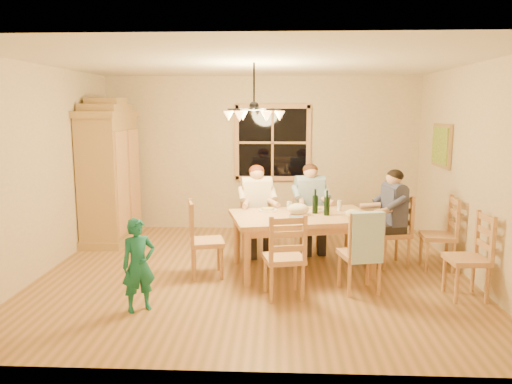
{
  "coord_description": "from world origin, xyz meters",
  "views": [
    {
      "loc": [
        0.32,
        -6.3,
        2.14
      ],
      "look_at": [
        0.02,
        0.1,
        1.07
      ],
      "focal_mm": 35.0,
      "sensor_mm": 36.0,
      "label": 1
    }
  ],
  "objects_px": {
    "dining_table": "(302,222)",
    "chair_end_right": "(391,244)",
    "wine_bottle_b": "(327,203)",
    "child": "(139,265)",
    "adult_woman": "(257,198)",
    "armoire": "(110,176)",
    "chair_spare_back": "(437,247)",
    "wine_bottle_a": "(315,201)",
    "chandelier": "(254,114)",
    "chair_far_left": "(257,234)",
    "adult_plaid_man": "(310,197)",
    "chair_near_right": "(359,266)",
    "chair_end_left": "(207,253)",
    "chair_near_left": "(284,271)",
    "chair_spare_front": "(466,272)",
    "chair_far_right": "(309,232)",
    "adult_slate_man": "(393,206)"
  },
  "relations": [
    {
      "from": "child",
      "to": "chair_spare_back",
      "type": "height_order",
      "value": "child"
    },
    {
      "from": "adult_woman",
      "to": "wine_bottle_a",
      "type": "distance_m",
      "value": 1.03
    },
    {
      "from": "armoire",
      "to": "chair_spare_back",
      "type": "distance_m",
      "value": 5.1
    },
    {
      "from": "chair_far_left",
      "to": "wine_bottle_b",
      "type": "bearing_deg",
      "value": 129.13
    },
    {
      "from": "chair_far_left",
      "to": "child",
      "type": "relative_size",
      "value": 0.99
    },
    {
      "from": "dining_table",
      "to": "adult_slate_man",
      "type": "relative_size",
      "value": 2.32
    },
    {
      "from": "dining_table",
      "to": "chair_end_right",
      "type": "distance_m",
      "value": 1.32
    },
    {
      "from": "dining_table",
      "to": "chair_near_left",
      "type": "bearing_deg",
      "value": -104.95
    },
    {
      "from": "adult_slate_man",
      "to": "wine_bottle_a",
      "type": "relative_size",
      "value": 2.65
    },
    {
      "from": "adult_woman",
      "to": "wine_bottle_b",
      "type": "distance_m",
      "value": 1.21
    },
    {
      "from": "chair_far_right",
      "to": "chair_end_right",
      "type": "relative_size",
      "value": 1.0
    },
    {
      "from": "wine_bottle_b",
      "to": "child",
      "type": "distance_m",
      "value": 2.57
    },
    {
      "from": "chair_end_left",
      "to": "dining_table",
      "type": "bearing_deg",
      "value": 90.0
    },
    {
      "from": "chair_near_left",
      "to": "child",
      "type": "bearing_deg",
      "value": -175.98
    },
    {
      "from": "adult_slate_man",
      "to": "chair_spare_front",
      "type": "bearing_deg",
      "value": -166.49
    },
    {
      "from": "wine_bottle_a",
      "to": "chandelier",
      "type": "bearing_deg",
      "value": -162.98
    },
    {
      "from": "dining_table",
      "to": "chair_spare_front",
      "type": "xyz_separation_m",
      "value": [
        1.82,
        -0.89,
        -0.36
      ]
    },
    {
      "from": "chair_end_left",
      "to": "adult_plaid_man",
      "type": "distance_m",
      "value": 1.91
    },
    {
      "from": "chair_end_left",
      "to": "wine_bottle_a",
      "type": "relative_size",
      "value": 3.0
    },
    {
      "from": "chandelier",
      "to": "child",
      "type": "distance_m",
      "value": 2.34
    },
    {
      "from": "chair_near_left",
      "to": "adult_plaid_man",
      "type": "xyz_separation_m",
      "value": [
        0.4,
        1.86,
        0.54
      ]
    },
    {
      "from": "chair_end_right",
      "to": "chair_spare_back",
      "type": "distance_m",
      "value": 0.6
    },
    {
      "from": "adult_slate_man",
      "to": "child",
      "type": "bearing_deg",
      "value": 106.29
    },
    {
      "from": "armoire",
      "to": "dining_table",
      "type": "distance_m",
      "value": 3.41
    },
    {
      "from": "chair_end_left",
      "to": "child",
      "type": "relative_size",
      "value": 0.99
    },
    {
      "from": "chair_near_left",
      "to": "child",
      "type": "height_order",
      "value": "child"
    },
    {
      "from": "wine_bottle_a",
      "to": "chair_spare_front",
      "type": "distance_m",
      "value": 2.02
    },
    {
      "from": "chair_far_right",
      "to": "wine_bottle_b",
      "type": "height_order",
      "value": "wine_bottle_b"
    },
    {
      "from": "adult_plaid_man",
      "to": "chair_spare_back",
      "type": "distance_m",
      "value": 1.91
    },
    {
      "from": "chandelier",
      "to": "adult_plaid_man",
      "type": "height_order",
      "value": "chandelier"
    },
    {
      "from": "chair_spare_back",
      "to": "chair_end_left",
      "type": "bearing_deg",
      "value": 101.79
    },
    {
      "from": "wine_bottle_b",
      "to": "child",
      "type": "bearing_deg",
      "value": -146.29
    },
    {
      "from": "armoire",
      "to": "wine_bottle_a",
      "type": "xyz_separation_m",
      "value": [
        3.22,
        -1.35,
        -0.13
      ]
    },
    {
      "from": "chair_far_left",
      "to": "adult_plaid_man",
      "type": "bearing_deg",
      "value": 180.0
    },
    {
      "from": "chair_near_right",
      "to": "chair_spare_front",
      "type": "height_order",
      "value": "same"
    },
    {
      "from": "chandelier",
      "to": "wine_bottle_b",
      "type": "bearing_deg",
      "value": 8.13
    },
    {
      "from": "chair_far_left",
      "to": "wine_bottle_b",
      "type": "relative_size",
      "value": 3.0
    },
    {
      "from": "chair_near_right",
      "to": "adult_plaid_man",
      "type": "xyz_separation_m",
      "value": [
        -0.48,
        1.66,
        0.54
      ]
    },
    {
      "from": "chair_near_right",
      "to": "adult_woman",
      "type": "height_order",
      "value": "adult_woman"
    },
    {
      "from": "chandelier",
      "to": "chair_far_left",
      "type": "bearing_deg",
      "value": 90.35
    },
    {
      "from": "adult_woman",
      "to": "wine_bottle_b",
      "type": "bearing_deg",
      "value": 129.13
    },
    {
      "from": "adult_plaid_man",
      "to": "wine_bottle_a",
      "type": "bearing_deg",
      "value": 78.26
    },
    {
      "from": "chair_near_right",
      "to": "child",
      "type": "relative_size",
      "value": 0.99
    },
    {
      "from": "wine_bottle_b",
      "to": "child",
      "type": "relative_size",
      "value": 0.33
    },
    {
      "from": "chandelier",
      "to": "adult_slate_man",
      "type": "bearing_deg",
      "value": 12.78
    },
    {
      "from": "dining_table",
      "to": "chair_end_right",
      "type": "xyz_separation_m",
      "value": [
        1.23,
        0.28,
        -0.36
      ]
    },
    {
      "from": "chair_near_right",
      "to": "adult_woman",
      "type": "bearing_deg",
      "value": 117.9
    },
    {
      "from": "chandelier",
      "to": "chair_far_left",
      "type": "distance_m",
      "value": 1.98
    },
    {
      "from": "chair_near_right",
      "to": "chair_far_left",
      "type": "bearing_deg",
      "value": 117.9
    },
    {
      "from": "wine_bottle_a",
      "to": "chair_spare_front",
      "type": "relative_size",
      "value": 0.33
    }
  ]
}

